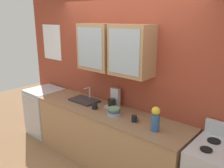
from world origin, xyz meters
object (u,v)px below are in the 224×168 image
object	(u,v)px
vase	(155,119)
bowl_stack	(114,111)
coffee_maker	(114,100)
sink_faucet	(85,100)
cup_near_bowls	(134,119)
cup_near_sink	(95,106)
dishwasher	(46,111)

from	to	relation	value
vase	bowl_stack	bearing A→B (deg)	175.84
bowl_stack	coffee_maker	xyz separation A→B (m)	(-0.20, 0.22, 0.06)
sink_faucet	cup_near_bowls	xyz separation A→B (m)	(1.10, -0.11, 0.02)
bowl_stack	cup_near_sink	bearing A→B (deg)	-175.02
cup_near_sink	coffee_maker	bearing A→B (deg)	58.28
sink_faucet	cup_near_bowls	world-z (taller)	sink_faucet
vase	cup_near_bowls	bearing A→B (deg)	173.17
dishwasher	cup_near_sink	bearing A→B (deg)	-2.33
sink_faucet	cup_near_sink	size ratio (longest dim) A/B	3.97
cup_near_bowls	bowl_stack	bearing A→B (deg)	178.33
sink_faucet	dishwasher	distance (m)	1.18
cup_near_bowls	dishwasher	world-z (taller)	cup_near_bowls
dishwasher	bowl_stack	bearing A→B (deg)	-0.87
bowl_stack	coffee_maker	size ratio (longest dim) A/B	0.66
coffee_maker	cup_near_bowls	bearing A→B (deg)	-22.60
dishwasher	coffee_maker	distance (m)	1.71
bowl_stack	dishwasher	bearing A→B (deg)	179.13
cup_near_sink	cup_near_bowls	xyz separation A→B (m)	(0.72, 0.02, 0.01)
coffee_maker	bowl_stack	bearing A→B (deg)	-48.07
bowl_stack	vase	xyz separation A→B (m)	(0.70, -0.05, 0.11)
bowl_stack	cup_near_sink	distance (m)	0.36
sink_faucet	coffee_maker	bearing A→B (deg)	13.44
sink_faucet	bowl_stack	xyz separation A→B (m)	(0.73, -0.10, 0.03)
bowl_stack	cup_near_sink	world-z (taller)	bowl_stack
cup_near_sink	coffee_maker	size ratio (longest dim) A/B	0.41
bowl_stack	cup_near_sink	xyz separation A→B (m)	(-0.36, -0.03, -0.01)
sink_faucet	cup_near_bowls	bearing A→B (deg)	-5.69
cup_near_bowls	dishwasher	bearing A→B (deg)	178.99
cup_near_sink	coffee_maker	world-z (taller)	coffee_maker
cup_near_sink	cup_near_bowls	world-z (taller)	cup_near_bowls
sink_faucet	vase	world-z (taller)	vase
dishwasher	coffee_maker	xyz separation A→B (m)	(1.61, 0.20, 0.56)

